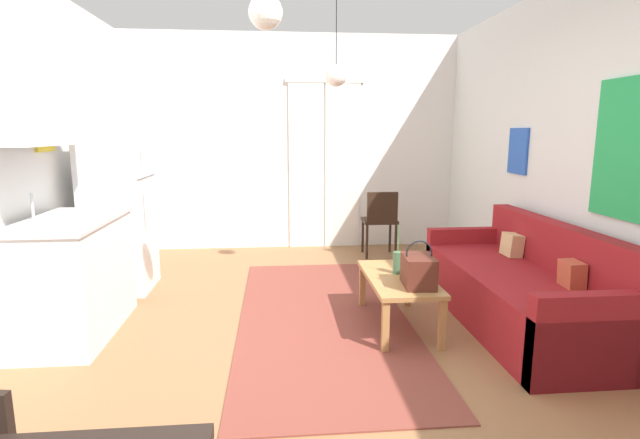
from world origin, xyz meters
name	(u,v)px	position (x,y,z in m)	size (l,w,h in m)	color
ground_plane	(311,365)	(0.00, 0.00, -0.05)	(4.96, 7.25, 0.10)	#8E603D
wall_back	(294,144)	(0.02, 3.37, 1.39)	(4.56, 0.13, 2.81)	white
wall_right	(634,155)	(2.23, 0.00, 1.40)	(0.12, 6.85, 2.81)	silver
area_rug	(323,317)	(0.15, 0.74, 0.01)	(1.40, 3.21, 0.01)	brown
couch	(524,291)	(1.77, 0.45, 0.28)	(0.82, 2.08, 0.84)	maroon
coffee_table	(398,283)	(0.74, 0.52, 0.36)	(0.50, 1.01, 0.42)	#A87542
bamboo_vase	(397,262)	(0.75, 0.60, 0.51)	(0.08, 0.08, 0.40)	#47704C
handbag	(419,271)	(0.83, 0.27, 0.54)	(0.24, 0.33, 0.35)	#512319
refrigerator	(119,211)	(-1.77, 1.69, 0.80)	(0.59, 0.64, 1.59)	white
kitchen_counter	(65,240)	(-1.83, 0.61, 0.75)	(0.62, 1.16, 2.01)	silver
accent_chair	(380,219)	(1.06, 2.69, 0.49)	(0.43, 0.41, 0.84)	black
pendant_lamp_near	(266,12)	(-0.27, 0.19, 2.32)	(0.22, 0.22, 0.60)	black
pendant_lamp_far	(336,75)	(0.37, 1.68, 2.09)	(0.21, 0.21, 0.82)	black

